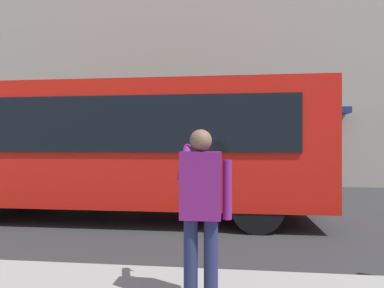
{
  "coord_description": "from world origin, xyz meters",
  "views": [
    {
      "loc": [
        -1.22,
        7.77,
        1.71
      ],
      "look_at": [
        -0.31,
        -0.08,
        1.71
      ],
      "focal_mm": 32.07,
      "sensor_mm": 36.0,
      "label": 1
    }
  ],
  "objects": [
    {
      "name": "building_facade_far",
      "position": [
        -0.02,
        -6.8,
        5.99
      ],
      "size": [
        28.0,
        1.55,
        12.0
      ],
      "color": "#A89E8E",
      "rests_on": "ground_plane"
    },
    {
      "name": "ground_plane",
      "position": [
        0.0,
        0.0,
        0.0
      ],
      "size": [
        60.0,
        60.0,
        0.0
      ],
      "primitive_type": "plane",
      "color": "#2B2B2D"
    },
    {
      "name": "pedestrian_photographer",
      "position": [
        -0.92,
        4.4,
        1.14
      ],
      "size": [
        0.53,
        0.52,
        1.7
      ],
      "color": "#1E2347",
      "rests_on": "sidewalk_curb"
    },
    {
      "name": "red_bus",
      "position": [
        1.32,
        0.06,
        1.68
      ],
      "size": [
        9.05,
        2.54,
        3.08
      ],
      "color": "red",
      "rests_on": "ground_plane"
    }
  ]
}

